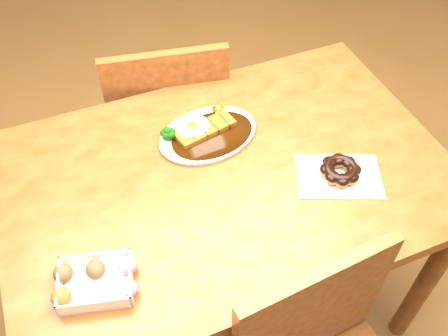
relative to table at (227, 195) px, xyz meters
name	(u,v)px	position (x,y,z in m)	size (l,w,h in m)	color
ground	(226,300)	(0.00, 0.00, -0.65)	(6.00, 6.00, 0.00)	brown
table	(227,195)	(0.00, 0.00, 0.00)	(1.20, 0.80, 0.75)	#532D10
chair_far	(169,120)	(-0.01, 0.54, -0.17)	(0.49, 0.49, 0.87)	#532D10
katsu_curry_plate	(206,133)	(0.00, 0.15, 0.11)	(0.31, 0.24, 0.06)	white
donut_box	(95,281)	(-0.40, -0.20, 0.12)	(0.20, 0.16, 0.05)	white
pon_de_ring	(340,171)	(0.27, -0.12, 0.12)	(0.26, 0.23, 0.04)	silver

